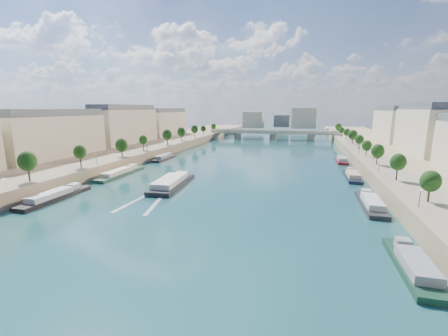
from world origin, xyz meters
The scene contains 16 objects.
ground centered at (0.00, 100.00, 0.00)m, with size 700.00×700.00×0.00m, color #0D323B.
quay_left centered at (-72.00, 100.00, 2.50)m, with size 44.00×520.00×5.00m, color #9E8460.
quay_right centered at (72.00, 100.00, 2.50)m, with size 44.00×520.00×5.00m, color #9E8460.
pave_left centered at (-57.00, 100.00, 5.05)m, with size 14.00×520.00×0.10m, color gray.
pave_right centered at (57.00, 100.00, 5.05)m, with size 14.00×520.00×0.10m, color gray.
trees_left centered at (-55.00, 102.00, 10.48)m, with size 4.80×268.80×8.26m.
trees_right centered at (55.00, 110.00, 10.48)m, with size 4.80×268.80×8.26m.
lamps_left centered at (-52.50, 90.00, 7.78)m, with size 0.36×200.36×4.28m.
lamps_right centered at (52.50, 105.00, 7.78)m, with size 0.36×200.36×4.28m.
buildings_left centered at (-85.00, 112.00, 16.45)m, with size 16.00×226.00×23.20m.
skyline centered at (3.19, 319.52, 14.66)m, with size 79.00×42.00×22.00m.
bridge centered at (0.00, 236.41, 5.08)m, with size 112.00×12.00×8.15m.
tour_barge centered at (-18.04, 65.00, 1.10)m, with size 10.66×29.33×3.90m.
wake centered at (-18.04, 48.42, 0.02)m, with size 10.74×26.03×0.04m.
moored_barges_left centered at (-45.50, 42.21, 0.84)m, with size 5.00×160.79×3.60m.
moored_barges_right centered at (45.50, 53.54, 0.84)m, with size 5.00×168.23×3.60m.
Camera 1 is at (26.47, -29.40, 27.22)m, focal length 24.00 mm.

